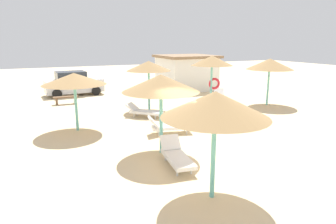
{
  "coord_description": "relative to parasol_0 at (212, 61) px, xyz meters",
  "views": [
    {
      "loc": [
        -4.58,
        -7.09,
        3.87
      ],
      "look_at": [
        0.0,
        3.0,
        1.2
      ],
      "focal_mm": 31.74,
      "sensor_mm": 36.0,
      "label": 1
    }
  ],
  "objects": [
    {
      "name": "ground_plane",
      "position": [
        -4.97,
        -7.74,
        -2.7
      ],
      "size": [
        80.0,
        80.0,
        0.0
      ],
      "primitive_type": "plane",
      "color": "beige"
    },
    {
      "name": "parasol_0",
      "position": [
        0.0,
        0.0,
        0.0
      ],
      "size": [
        2.43,
        2.43,
        3.02
      ],
      "color": "#6BC6BC",
      "rests_on": "ground"
    },
    {
      "name": "parasol_1",
      "position": [
        -3.66,
        0.76,
        -0.21
      ],
      "size": [
        2.49,
        2.49,
        2.78
      ],
      "color": "#6BC6BC",
      "rests_on": "ground"
    },
    {
      "name": "parasol_2",
      "position": [
        -5.71,
        -9.06,
        -0.3
      ],
      "size": [
        2.62,
        2.62,
        2.72
      ],
      "color": "#6BC6BC",
      "rests_on": "ground"
    },
    {
      "name": "parasol_3",
      "position": [
        -5.67,
        -5.7,
        -0.23
      ],
      "size": [
        2.65,
        2.65,
        2.77
      ],
      "color": "#6BC6BC",
      "rests_on": "ground"
    },
    {
      "name": "parasol_5",
      "position": [
        3.46,
        -0.99,
        -0.21
      ],
      "size": [
        2.8,
        2.8,
        2.83
      ],
      "color": "#6BC6BC",
      "rests_on": "ground"
    },
    {
      "name": "parasol_6",
      "position": [
        -7.99,
        -1.69,
        -0.42
      ],
      "size": [
        2.71,
        2.71,
        2.53
      ],
      "color": "#6BC6BC",
      "rests_on": "ground"
    },
    {
      "name": "lounger_0",
      "position": [
        1.24,
        1.03,
        -2.38
      ],
      "size": [
        1.6,
        1.88,
        0.79
      ],
      "color": "white",
      "rests_on": "ground"
    },
    {
      "name": "lounger_1",
      "position": [
        -4.52,
        -0.71,
        -2.39
      ],
      "size": [
        1.8,
        1.79,
        0.69
      ],
      "color": "white",
      "rests_on": "ground"
    },
    {
      "name": "lounger_2",
      "position": [
        -5.67,
        -6.92,
        -2.38
      ],
      "size": [
        0.88,
        1.93,
        0.78
      ],
      "color": "white",
      "rests_on": "ground"
    },
    {
      "name": "lounger_3",
      "position": [
        -4.5,
        -3.78,
        -2.38
      ],
      "size": [
        1.96,
        1.07,
        0.78
      ],
      "color": "white",
      "rests_on": "ground"
    },
    {
      "name": "bench_0",
      "position": [
        -7.85,
        4.36,
        -2.35
      ],
      "size": [
        1.51,
        0.43,
        0.49
      ],
      "color": "brown",
      "rests_on": "ground"
    },
    {
      "name": "parked_car",
      "position": [
        -6.96,
        7.5,
        -1.88
      ],
      "size": [
        4.11,
        2.21,
        1.72
      ],
      "color": "silver",
      "rests_on": "ground"
    },
    {
      "name": "beach_cabana",
      "position": [
        1.75,
        6.52,
        -1.31
      ],
      "size": [
        4.29,
        4.21,
        2.74
      ],
      "color": "white",
      "rests_on": "ground"
    }
  ]
}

